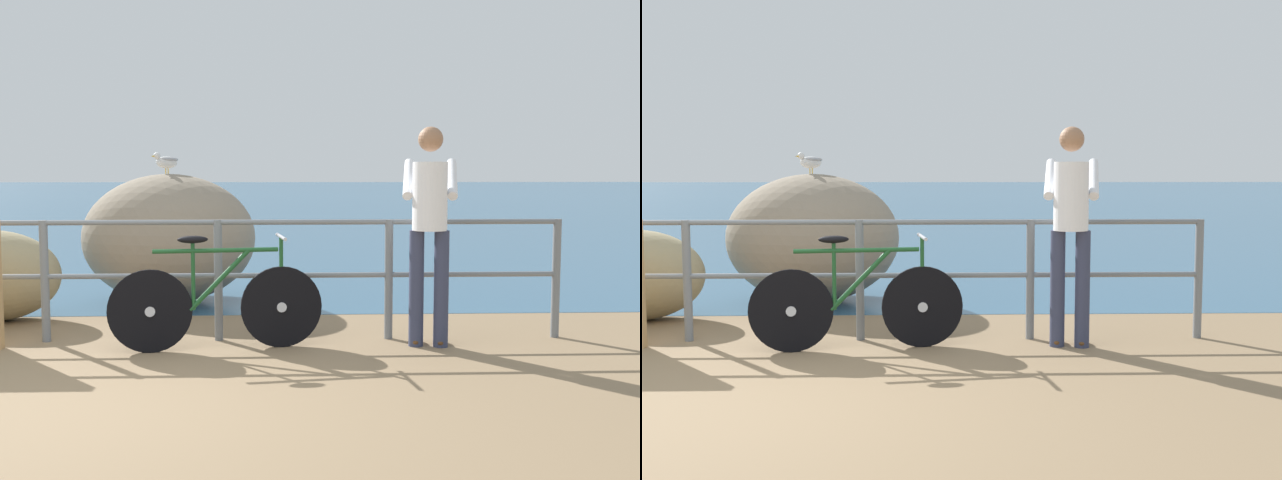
{
  "view_description": "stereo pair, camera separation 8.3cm",
  "coord_description": "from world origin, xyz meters",
  "views": [
    {
      "loc": [
        1.32,
        -4.62,
        1.43
      ],
      "look_at": [
        1.59,
        2.12,
        0.81
      ],
      "focal_mm": 42.52,
      "sensor_mm": 36.0,
      "label": 1
    },
    {
      "loc": [
        1.4,
        -4.62,
        1.43
      ],
      "look_at": [
        1.59,
        2.12,
        0.81
      ],
      "focal_mm": 42.52,
      "sensor_mm": 36.0,
      "label": 2
    }
  ],
  "objects": [
    {
      "name": "seagull",
      "position": [
        -0.02,
        3.74,
        1.53
      ],
      "size": [
        0.3,
        0.27,
        0.23
      ],
      "rotation": [
        0.0,
        0.0,
        3.85
      ],
      "color": "gold",
      "rests_on": "breakwater_boulder_main"
    },
    {
      "name": "ground_plane",
      "position": [
        0.0,
        20.0,
        -0.05
      ],
      "size": [
        120.0,
        120.0,
        0.1
      ],
      "primitive_type": "cube",
      "color": "#846B4C"
    },
    {
      "name": "sea_surface",
      "position": [
        0.0,
        47.82,
        0.0
      ],
      "size": [
        120.0,
        90.0,
        0.01
      ],
      "primitive_type": "cube",
      "color": "#2D5675",
      "rests_on": "ground_plane"
    },
    {
      "name": "breakwater_boulder_main",
      "position": [
        0.01,
        3.65,
        0.7
      ],
      "size": [
        1.86,
        1.67,
        1.4
      ],
      "color": "gray",
      "rests_on": "ground"
    },
    {
      "name": "promenade_railing",
      "position": [
        -0.0,
        1.72,
        0.64
      ],
      "size": [
        7.27,
        0.07,
        1.02
      ],
      "color": "slate",
      "rests_on": "ground_plane"
    },
    {
      "name": "bicycle",
      "position": [
        0.74,
        1.37,
        0.39
      ],
      "size": [
        1.69,
        0.48,
        0.92
      ],
      "rotation": [
        0.0,
        0.0,
        0.15
      ],
      "color": "black",
      "rests_on": "ground_plane"
    },
    {
      "name": "person_at_railing",
      "position": [
        2.45,
        1.44,
        0.99
      ],
      "size": [
        0.53,
        0.67,
        1.78
      ],
      "rotation": [
        0.0,
        0.0,
        1.39
      ],
      "color": "#333851",
      "rests_on": "ground_plane"
    }
  ]
}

